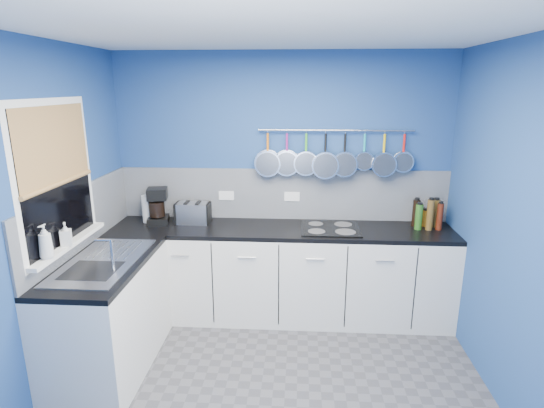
# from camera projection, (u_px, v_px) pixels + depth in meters

# --- Properties ---
(floor) EXTENTS (3.20, 3.00, 0.02)m
(floor) POSITION_uv_depth(u_px,v_px,m) (272.00, 399.00, 3.14)
(floor) COLOR #47474C
(floor) RESTS_ON ground
(ceiling) EXTENTS (3.20, 3.00, 0.02)m
(ceiling) POSITION_uv_depth(u_px,v_px,m) (272.00, 26.00, 2.48)
(ceiling) COLOR white
(ceiling) RESTS_ON ground
(wall_back) EXTENTS (3.20, 0.02, 2.50)m
(wall_back) POSITION_uv_depth(u_px,v_px,m) (282.00, 184.00, 4.26)
(wall_back) COLOR navy
(wall_back) RESTS_ON ground
(wall_front) EXTENTS (3.20, 0.02, 2.50)m
(wall_front) POSITION_uv_depth(u_px,v_px,m) (242.00, 394.00, 1.35)
(wall_front) COLOR navy
(wall_front) RESTS_ON ground
(wall_left) EXTENTS (0.02, 3.00, 2.50)m
(wall_left) POSITION_uv_depth(u_px,v_px,m) (33.00, 229.00, 2.91)
(wall_left) COLOR navy
(wall_left) RESTS_ON ground
(wall_right) EXTENTS (0.02, 3.00, 2.50)m
(wall_right) POSITION_uv_depth(u_px,v_px,m) (529.00, 240.00, 2.71)
(wall_right) COLOR navy
(wall_right) RESTS_ON ground
(backsplash_back) EXTENTS (3.20, 0.02, 0.50)m
(backsplash_back) POSITION_uv_depth(u_px,v_px,m) (282.00, 194.00, 4.27)
(backsplash_back) COLOR #9A9CA3
(backsplash_back) RESTS_ON wall_back
(backsplash_left) EXTENTS (0.02, 1.80, 0.50)m
(backsplash_left) POSITION_uv_depth(u_px,v_px,m) (82.00, 218.00, 3.51)
(backsplash_left) COLOR #9A9CA3
(backsplash_left) RESTS_ON wall_left
(cabinet_run_back) EXTENTS (3.20, 0.60, 0.86)m
(cabinet_run_back) POSITION_uv_depth(u_px,v_px,m) (280.00, 274.00, 4.18)
(cabinet_run_back) COLOR silver
(cabinet_run_back) RESTS_ON ground
(worktop_back) EXTENTS (3.20, 0.60, 0.04)m
(worktop_back) POSITION_uv_depth(u_px,v_px,m) (280.00, 230.00, 4.06)
(worktop_back) COLOR black
(worktop_back) RESTS_ON cabinet_run_back
(cabinet_run_left) EXTENTS (0.60, 1.20, 0.86)m
(cabinet_run_left) POSITION_uv_depth(u_px,v_px,m) (109.00, 317.00, 3.39)
(cabinet_run_left) COLOR silver
(cabinet_run_left) RESTS_ON ground
(worktop_left) EXTENTS (0.60, 1.20, 0.04)m
(worktop_left) POSITION_uv_depth(u_px,v_px,m) (103.00, 264.00, 3.27)
(worktop_left) COLOR black
(worktop_left) RESTS_ON cabinet_run_left
(window_frame) EXTENTS (0.01, 1.00, 1.10)m
(window_frame) POSITION_uv_depth(u_px,v_px,m) (57.00, 177.00, 3.11)
(window_frame) COLOR white
(window_frame) RESTS_ON wall_left
(window_glass) EXTENTS (0.01, 0.90, 1.00)m
(window_glass) POSITION_uv_depth(u_px,v_px,m) (57.00, 177.00, 3.11)
(window_glass) COLOR black
(window_glass) RESTS_ON wall_left
(bamboo_blind) EXTENTS (0.01, 0.90, 0.55)m
(bamboo_blind) POSITION_uv_depth(u_px,v_px,m) (54.00, 145.00, 3.05)
(bamboo_blind) COLOR #C07E47
(bamboo_blind) RESTS_ON wall_left
(window_sill) EXTENTS (0.10, 0.98, 0.03)m
(window_sill) POSITION_uv_depth(u_px,v_px,m) (69.00, 244.00, 3.25)
(window_sill) COLOR white
(window_sill) RESTS_ON wall_left
(sink_unit) EXTENTS (0.50, 0.95, 0.01)m
(sink_unit) POSITION_uv_depth(u_px,v_px,m) (103.00, 261.00, 3.27)
(sink_unit) COLOR silver
(sink_unit) RESTS_ON worktop_left
(mixer_tap) EXTENTS (0.12, 0.08, 0.26)m
(mixer_tap) POSITION_uv_depth(u_px,v_px,m) (112.00, 255.00, 3.05)
(mixer_tap) COLOR silver
(mixer_tap) RESTS_ON worktop_left
(socket_left) EXTENTS (0.15, 0.01, 0.09)m
(socket_left) POSITION_uv_depth(u_px,v_px,m) (226.00, 196.00, 4.29)
(socket_left) COLOR white
(socket_left) RESTS_ON backsplash_back
(socket_right) EXTENTS (0.15, 0.01, 0.09)m
(socket_right) POSITION_uv_depth(u_px,v_px,m) (292.00, 197.00, 4.25)
(socket_right) COLOR white
(socket_right) RESTS_ON backsplash_back
(pot_rail) EXTENTS (1.45, 0.02, 0.02)m
(pot_rail) POSITION_uv_depth(u_px,v_px,m) (336.00, 130.00, 4.03)
(pot_rail) COLOR silver
(pot_rail) RESTS_ON wall_back
(soap_bottle_a) EXTENTS (0.10, 0.11, 0.24)m
(soap_bottle_a) POSITION_uv_depth(u_px,v_px,m) (45.00, 242.00, 2.91)
(soap_bottle_a) COLOR white
(soap_bottle_a) RESTS_ON window_sill
(soap_bottle_b) EXTENTS (0.10, 0.10, 0.17)m
(soap_bottle_b) POSITION_uv_depth(u_px,v_px,m) (66.00, 234.00, 3.16)
(soap_bottle_b) COLOR white
(soap_bottle_b) RESTS_ON window_sill
(paper_towel) EXTENTS (0.12, 0.12, 0.26)m
(paper_towel) POSITION_uv_depth(u_px,v_px,m) (148.00, 209.00, 4.19)
(paper_towel) COLOR white
(paper_towel) RESTS_ON worktop_back
(coffee_maker) EXTENTS (0.23, 0.25, 0.34)m
(coffee_maker) POSITION_uv_depth(u_px,v_px,m) (157.00, 206.00, 4.14)
(coffee_maker) COLOR black
(coffee_maker) RESTS_ON worktop_back
(toaster) EXTENTS (0.32, 0.19, 0.20)m
(toaster) POSITION_uv_depth(u_px,v_px,m) (193.00, 213.00, 4.17)
(toaster) COLOR silver
(toaster) RESTS_ON worktop_back
(canister) EXTENTS (0.10, 0.10, 0.14)m
(canister) POSITION_uv_depth(u_px,v_px,m) (201.00, 217.00, 4.13)
(canister) COLOR silver
(canister) RESTS_ON worktop_back
(hob) EXTENTS (0.54, 0.47, 0.01)m
(hob) POSITION_uv_depth(u_px,v_px,m) (330.00, 228.00, 4.01)
(hob) COLOR black
(hob) RESTS_ON worktop_back
(pan_0) EXTENTS (0.25, 0.07, 0.44)m
(pan_0) POSITION_uv_depth(u_px,v_px,m) (268.00, 153.00, 4.12)
(pan_0) COLOR silver
(pan_0) RESTS_ON pot_rail
(pan_1) EXTENTS (0.24, 0.06, 0.43)m
(pan_1) POSITION_uv_depth(u_px,v_px,m) (287.00, 153.00, 4.11)
(pan_1) COLOR silver
(pan_1) RESTS_ON pot_rail
(pan_2) EXTENTS (0.23, 0.08, 0.42)m
(pan_2) POSITION_uv_depth(u_px,v_px,m) (306.00, 153.00, 4.10)
(pan_2) COLOR silver
(pan_2) RESTS_ON pot_rail
(pan_3) EXTENTS (0.26, 0.11, 0.45)m
(pan_3) POSITION_uv_depth(u_px,v_px,m) (325.00, 154.00, 4.09)
(pan_3) COLOR silver
(pan_3) RESTS_ON pot_rail
(pan_4) EXTENTS (0.24, 0.09, 0.43)m
(pan_4) POSITION_uv_depth(u_px,v_px,m) (345.00, 154.00, 4.07)
(pan_4) COLOR silver
(pan_4) RESTS_ON pot_rail
(pan_5) EXTENTS (0.18, 0.07, 0.37)m
(pan_5) POSITION_uv_depth(u_px,v_px,m) (364.00, 151.00, 4.05)
(pan_5) COLOR silver
(pan_5) RESTS_ON pot_rail
(pan_6) EXTENTS (0.23, 0.10, 0.42)m
(pan_6) POSITION_uv_depth(u_px,v_px,m) (384.00, 154.00, 4.05)
(pan_6) COLOR silver
(pan_6) RESTS_ON pot_rail
(pan_7) EXTENTS (0.19, 0.07, 0.38)m
(pan_7) POSITION_uv_depth(u_px,v_px,m) (404.00, 152.00, 4.03)
(pan_7) COLOR silver
(pan_7) RESTS_ON pot_rail
(condiment_0) EXTENTS (0.07, 0.07, 0.26)m
(condiment_0) POSITION_uv_depth(u_px,v_px,m) (435.00, 213.00, 4.05)
(condiment_0) COLOR brown
(condiment_0) RESTS_ON worktop_back
(condiment_1) EXTENTS (0.06, 0.06, 0.15)m
(condiment_1) POSITION_uv_depth(u_px,v_px,m) (425.00, 218.00, 4.08)
(condiment_1) COLOR #8C5914
(condiment_1) RESTS_ON worktop_back
(condiment_2) EXTENTS (0.07, 0.07, 0.25)m
(condiment_2) POSITION_uv_depth(u_px,v_px,m) (416.00, 213.00, 4.07)
(condiment_2) COLOR black
(condiment_2) RESTS_ON worktop_back
(condiment_3) EXTENTS (0.06, 0.06, 0.25)m
(condiment_3) POSITION_uv_depth(u_px,v_px,m) (440.00, 217.00, 3.96)
(condiment_3) COLOR #4C190C
(condiment_3) RESTS_ON worktop_back
(condiment_4) EXTENTS (0.06, 0.06, 0.28)m
(condiment_4) POSITION_uv_depth(u_px,v_px,m) (430.00, 215.00, 3.96)
(condiment_4) COLOR brown
(condiment_4) RESTS_ON worktop_back
(condiment_5) EXTENTS (0.07, 0.07, 0.24)m
(condiment_5) POSITION_uv_depth(u_px,v_px,m) (419.00, 217.00, 3.98)
(condiment_5) COLOR #265919
(condiment_5) RESTS_ON worktop_back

